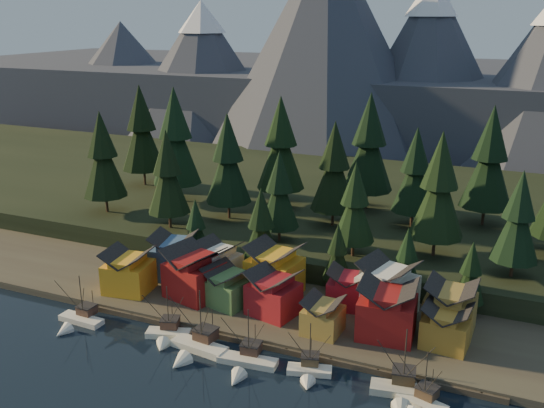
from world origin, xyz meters
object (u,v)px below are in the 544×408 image
at_px(house_front_0, 128,270).
at_px(boat_5, 403,385).
at_px(boat_1, 167,328).
at_px(boat_3, 245,357).
at_px(house_back_0, 174,254).
at_px(house_front_1, 194,271).
at_px(boat_2, 195,341).
at_px(boat_0, 77,315).
at_px(house_back_1, 216,264).
at_px(boat_6, 420,397).
at_px(boat_4, 309,365).

bearing_deg(house_front_0, boat_5, -19.51).
relative_size(boat_1, house_front_0, 1.09).
distance_m(boat_1, boat_3, 17.17).
distance_m(boat_1, house_back_0, 24.36).
relative_size(house_front_1, house_back_0, 1.13).
bearing_deg(boat_2, boat_3, 3.55).
height_order(boat_0, boat_3, boat_3).
bearing_deg(boat_1, boat_2, -34.39).
height_order(house_front_0, house_back_1, house_back_1).
xyz_separation_m(boat_5, house_front_0, (-58.75, 12.29, 3.83)).
xyz_separation_m(boat_6, house_front_0, (-61.65, 13.91, 4.13)).
bearing_deg(boat_1, boat_3, -26.64).
bearing_deg(boat_4, house_back_1, 127.99).
bearing_deg(boat_0, house_front_1, 49.26).
xyz_separation_m(boat_6, house_front_1, (-48.06, 17.08, 4.87)).
bearing_deg(boat_6, boat_4, -167.89).
bearing_deg(boat_5, boat_3, 175.01).
distance_m(boat_4, house_front_1, 34.15).
distance_m(boat_1, house_front_0, 20.09).
relative_size(boat_1, house_back_0, 1.02).
bearing_deg(boat_0, boat_3, 1.74).
bearing_deg(boat_0, house_back_1, 54.71).
distance_m(boat_0, house_back_1, 28.98).
bearing_deg(boat_2, boat_0, -172.84).
xyz_separation_m(boat_6, house_back_1, (-46.26, 22.95, 4.50)).
bearing_deg(boat_1, house_front_0, 127.79).
relative_size(boat_0, boat_1, 0.97).
distance_m(house_front_0, house_front_1, 13.97).
xyz_separation_m(boat_2, boat_3, (9.81, -0.60, -0.40)).
height_order(boat_5, house_front_0, boat_5).
xyz_separation_m(house_back_0, house_back_1, (10.62, -0.75, -0.08)).
relative_size(boat_6, house_front_1, 0.84).
distance_m(boat_4, boat_6, 18.07).
bearing_deg(boat_4, boat_0, 166.58).
xyz_separation_m(boat_4, boat_6, (17.99, -1.65, 0.04)).
height_order(boat_4, house_front_0, house_front_0).
distance_m(boat_1, boat_6, 45.58).
xyz_separation_m(boat_4, house_back_1, (-28.27, 21.30, 4.54)).
bearing_deg(boat_6, house_front_0, -175.35).
bearing_deg(boat_0, boat_5, 3.81).
height_order(boat_2, house_front_1, house_front_1).
height_order(boat_4, boat_5, boat_5).
xyz_separation_m(boat_4, house_front_0, (-43.66, 12.25, 4.17)).
bearing_deg(house_front_1, house_back_0, 157.27).
height_order(boat_5, house_back_1, house_back_1).
bearing_deg(house_back_1, boat_6, -14.65).
relative_size(boat_2, boat_4, 1.26).
height_order(boat_6, house_front_0, house_front_0).
height_order(boat_4, house_back_1, house_back_1).
bearing_deg(boat_5, house_front_0, 159.20).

